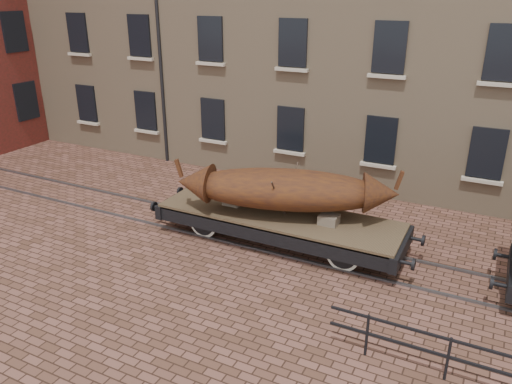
% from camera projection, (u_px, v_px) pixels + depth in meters
% --- Properties ---
extents(ground, '(90.00, 90.00, 0.00)m').
position_uv_depth(ground, '(301.00, 248.00, 14.95)').
color(ground, '#4E3023').
extents(rail_track, '(30.00, 1.52, 0.06)m').
position_uv_depth(rail_track, '(301.00, 247.00, 14.94)').
color(rail_track, '#59595E').
rests_on(rail_track, ground).
extents(flatcar_wagon, '(8.26, 2.24, 1.25)m').
position_uv_depth(flatcar_wagon, '(279.00, 219.00, 14.97)').
color(flatcar_wagon, brown).
rests_on(flatcar_wagon, ground).
extents(iron_boat, '(6.50, 3.44, 1.58)m').
position_uv_depth(iron_boat, '(285.00, 189.00, 14.51)').
color(iron_boat, '#592C10').
rests_on(iron_boat, flatcar_wagon).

